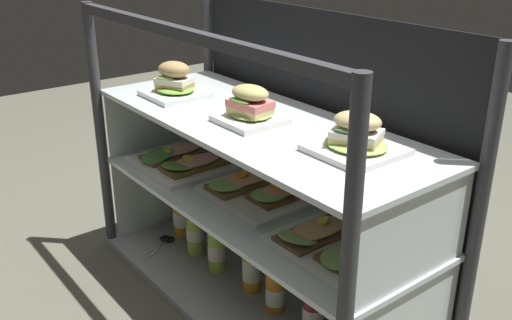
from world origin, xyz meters
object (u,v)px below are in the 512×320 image
object	(u,v)px
juice_bottle_back_center	(182,214)
juice_bottle_tucked_behind	(217,246)
plated_roll_sandwich_left_of_center	(175,84)
open_sandwich_tray_far_left	(263,189)
juice_bottle_front_right_end	(195,232)
plated_roll_sandwich_near_right_corner	(356,139)
open_sandwich_tray_right_of_center	(184,160)
juice_bottle_front_second	(275,290)
juice_bottle_back_left	(313,310)
juice_bottle_front_middle	(251,264)
kitchen_scissors	(165,241)
open_sandwich_tray_near_right_corner	(339,242)
plated_roll_sandwich_right_of_center	(250,108)

from	to	relation	value
juice_bottle_back_center	juice_bottle_tucked_behind	world-z (taller)	juice_bottle_tucked_behind
plated_roll_sandwich_left_of_center	open_sandwich_tray_far_left	bearing A→B (deg)	14.63
juice_bottle_back_center	juice_bottle_front_right_end	world-z (taller)	juice_bottle_back_center
plated_roll_sandwich_near_right_corner	juice_bottle_tucked_behind	distance (m)	0.76
plated_roll_sandwich_left_of_center	open_sandwich_tray_far_left	xyz separation A→B (m)	(0.35, 0.09, -0.28)
open_sandwich_tray_right_of_center	open_sandwich_tray_far_left	size ratio (longest dim) A/B	0.98
juice_bottle_front_second	juice_bottle_back_left	xyz separation A→B (m)	(0.15, 0.01, 0.01)
open_sandwich_tray_right_of_center	juice_bottle_tucked_behind	size ratio (longest dim) A/B	1.40
juice_bottle_front_middle	juice_bottle_tucked_behind	bearing A→B (deg)	-171.83
plated_roll_sandwich_left_of_center	kitchen_scissors	bearing A→B (deg)	-161.95
plated_roll_sandwich_near_right_corner	juice_bottle_front_right_end	size ratio (longest dim) A/B	1.00
open_sandwich_tray_near_right_corner	juice_bottle_front_middle	xyz separation A→B (m)	(-0.37, -0.00, -0.25)
juice_bottle_tucked_behind	juice_bottle_front_second	bearing A→B (deg)	2.72
plated_roll_sandwich_near_right_corner	juice_bottle_front_second	xyz separation A→B (m)	(-0.23, -0.06, -0.55)
juice_bottle_tucked_behind	kitchen_scissors	size ratio (longest dim) A/B	1.50
juice_bottle_front_right_end	juice_bottle_front_middle	distance (m)	0.31
juice_bottle_back_left	open_sandwich_tray_near_right_corner	bearing A→B (deg)	-0.43
open_sandwich_tray_near_right_corner	kitchen_scissors	world-z (taller)	open_sandwich_tray_near_right_corner
plated_roll_sandwich_left_of_center	juice_bottle_back_left	xyz separation A→B (m)	(0.64, 0.05, -0.55)
juice_bottle_front_middle	open_sandwich_tray_right_of_center	bearing A→B (deg)	-176.53
plated_roll_sandwich_near_right_corner	juice_bottle_back_left	bearing A→B (deg)	-149.29
juice_bottle_front_right_end	open_sandwich_tray_right_of_center	bearing A→B (deg)	179.12
juice_bottle_front_second	kitchen_scissors	distance (m)	0.59
open_sandwich_tray_near_right_corner	juice_bottle_back_left	world-z (taller)	open_sandwich_tray_near_right_corner
plated_roll_sandwich_near_right_corner	open_sandwich_tray_far_left	xyz separation A→B (m)	(-0.37, -0.01, -0.27)
plated_roll_sandwich_left_of_center	open_sandwich_tray_right_of_center	world-z (taller)	plated_roll_sandwich_left_of_center
open_sandwich_tray_near_right_corner	juice_bottle_front_second	bearing A→B (deg)	-176.66
open_sandwich_tray_near_right_corner	juice_bottle_back_left	bearing A→B (deg)	179.57
open_sandwich_tray_right_of_center	kitchen_scissors	world-z (taller)	open_sandwich_tray_right_of_center
juice_bottle_back_left	kitchen_scissors	bearing A→B (deg)	-173.71
open_sandwich_tray_far_left	kitchen_scissors	size ratio (longest dim) A/B	2.14
open_sandwich_tray_right_of_center	kitchen_scissors	bearing A→B (deg)	-147.63
kitchen_scissors	juice_bottle_front_middle	bearing A→B (deg)	9.72
juice_bottle_front_middle	juice_bottle_back_left	size ratio (longest dim) A/B	1.17
open_sandwich_tray_right_of_center	open_sandwich_tray_near_right_corner	world-z (taller)	open_sandwich_tray_right_of_center
open_sandwich_tray_near_right_corner	juice_bottle_tucked_behind	size ratio (longest dim) A/B	1.40
plated_roll_sandwich_left_of_center	juice_bottle_back_center	size ratio (longest dim) A/B	0.86
plated_roll_sandwich_right_of_center	open_sandwich_tray_right_of_center	xyz separation A→B (m)	(-0.37, -0.01, -0.28)
juice_bottle_front_second	kitchen_scissors	size ratio (longest dim) A/B	1.28
plated_roll_sandwich_left_of_center	juice_bottle_front_right_end	world-z (taller)	plated_roll_sandwich_left_of_center
kitchen_scissors	plated_roll_sandwich_left_of_center	bearing A→B (deg)	18.05
plated_roll_sandwich_left_of_center	open_sandwich_tray_near_right_corner	size ratio (longest dim) A/B	0.57
juice_bottle_back_center	juice_bottle_front_second	size ratio (longest dim) A/B	1.08
juice_bottle_front_second	plated_roll_sandwich_near_right_corner	bearing A→B (deg)	14.59
juice_bottle_back_left	juice_bottle_front_right_end	bearing A→B (deg)	-177.36
plated_roll_sandwich_right_of_center	juice_bottle_tucked_behind	xyz separation A→B (m)	(-0.18, -0.01, -0.54)
kitchen_scissors	plated_roll_sandwich_right_of_center	bearing A→B (deg)	7.92
juice_bottle_back_center	juice_bottle_front_middle	world-z (taller)	juice_bottle_front_middle
juice_bottle_front_middle	plated_roll_sandwich_left_of_center	bearing A→B (deg)	-172.49
open_sandwich_tray_near_right_corner	juice_bottle_front_middle	size ratio (longest dim) A/B	1.34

